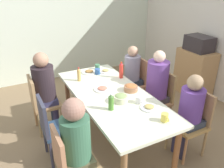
{
  "coord_description": "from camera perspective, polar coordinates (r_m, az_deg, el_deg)",
  "views": [
    {
      "loc": [
        2.44,
        -1.26,
        2.22
      ],
      "look_at": [
        0.0,
        0.0,
        0.91
      ],
      "focal_mm": 37.03,
      "sensor_mm": 36.0,
      "label": 1
    }
  ],
  "objects": [
    {
      "name": "plate_1",
      "position": [
        3.82,
        -1.6,
        3.23
      ],
      "size": [
        0.2,
        0.2,
        0.04
      ],
      "color": "white",
      "rests_on": "dining_table"
    },
    {
      "name": "plate_2",
      "position": [
        3.23,
        -2.35,
        -1.2
      ],
      "size": [
        0.24,
        0.24,
        0.04
      ],
      "color": "white",
      "rests_on": "dining_table"
    },
    {
      "name": "wall_left",
      "position": [
        5.37,
        -13.77,
        14.94
      ],
      "size": [
        0.12,
        5.02,
        2.6
      ],
      "primitive_type": "cube",
      "color": "silver",
      "rests_on": "ground_plane"
    },
    {
      "name": "chair_5",
      "position": [
        2.48,
        -10.28,
        -18.54
      ],
      "size": [
        0.4,
        0.4,
        0.9
      ],
      "color": "#A48053",
      "rests_on": "ground_plane"
    },
    {
      "name": "bottle_0",
      "position": [
        2.72,
        -0.24,
        -4.49
      ],
      "size": [
        0.06,
        0.06,
        0.21
      ],
      "color": "#4C8530",
      "rests_on": "dining_table"
    },
    {
      "name": "person_5",
      "position": [
        2.35,
        -8.54,
        -14.04
      ],
      "size": [
        0.3,
        0.3,
        1.22
      ],
      "color": "brown",
      "rests_on": "ground_plane"
    },
    {
      "name": "person_4",
      "position": [
        3.49,
        10.92,
        0.07
      ],
      "size": [
        0.32,
        0.32,
        1.26
      ],
      "color": "#463A4C",
      "rests_on": "ground_plane"
    },
    {
      "name": "cup_2",
      "position": [
        3.73,
        -3.59,
        3.12
      ],
      "size": [
        0.12,
        0.09,
        0.09
      ],
      "color": "#345B9B",
      "rests_on": "dining_table"
    },
    {
      "name": "person_1",
      "position": [
        3.51,
        -16.23,
        -0.33
      ],
      "size": [
        0.31,
        0.31,
        1.25
      ],
      "color": "#28344C",
      "rests_on": "ground_plane"
    },
    {
      "name": "plate_3",
      "position": [
        3.81,
        -5.62,
        3.02
      ],
      "size": [
        0.25,
        0.25,
        0.04
      ],
      "color": "white",
      "rests_on": "dining_table"
    },
    {
      "name": "person_3",
      "position": [
        3.06,
        18.7,
        -5.92
      ],
      "size": [
        0.3,
        0.3,
        1.15
      ],
      "color": "#2F2D4A",
      "rests_on": "ground_plane"
    },
    {
      "name": "bowl_1",
      "position": [
        2.91,
        2.2,
        -3.49
      ],
      "size": [
        0.19,
        0.19,
        0.1
      ],
      "color": "beige",
      "rests_on": "dining_table"
    },
    {
      "name": "bottle_2",
      "position": [
        3.56,
        2.28,
        3.38
      ],
      "size": [
        0.06,
        0.06,
        0.26
      ],
      "color": "red",
      "rests_on": "dining_table"
    },
    {
      "name": "chair_4",
      "position": [
        3.64,
        11.73,
        -3.05
      ],
      "size": [
        0.4,
        0.4,
        0.9
      ],
      "color": "#AB7A52",
      "rests_on": "ground_plane"
    },
    {
      "name": "cup_0",
      "position": [
        3.93,
        -3.62,
        4.27
      ],
      "size": [
        0.12,
        0.08,
        0.09
      ],
      "color": "#468259",
      "rests_on": "dining_table"
    },
    {
      "name": "bowl_0",
      "position": [
        3.19,
        4.66,
        -0.92
      ],
      "size": [
        0.19,
        0.19,
        0.09
      ],
      "color": "#A16D4C",
      "rests_on": "dining_table"
    },
    {
      "name": "person_2",
      "position": [
        4.03,
        4.8,
        2.87
      ],
      "size": [
        0.3,
        0.3,
        1.14
      ],
      "color": "#25374A",
      "rests_on": "ground_plane"
    },
    {
      "name": "bottle_1",
      "position": [
        3.5,
        -8.16,
        2.31
      ],
      "size": [
        0.05,
        0.05,
        0.21
      ],
      "color": "tan",
      "rests_on": "dining_table"
    },
    {
      "name": "chair_1",
      "position": [
        3.6,
        -17.14,
        -4.07
      ],
      "size": [
        0.4,
        0.4,
        0.9
      ],
      "color": "#A67C50",
      "rests_on": "ground_plane"
    },
    {
      "name": "chair_2",
      "position": [
        4.14,
        5.82,
        1.01
      ],
      "size": [
        0.4,
        0.4,
        0.9
      ],
      "color": "#B57857",
      "rests_on": "ground_plane"
    },
    {
      "name": "chair_3",
      "position": [
        3.22,
        19.42,
        -8.23
      ],
      "size": [
        0.4,
        0.4,
        0.9
      ],
      "color": "#B4874A",
      "rests_on": "ground_plane"
    },
    {
      "name": "ground_plane",
      "position": [
        3.54,
        -0.0,
        -13.41
      ],
      "size": [
        6.32,
        6.32,
        0.0
      ],
      "primitive_type": "plane",
      "color": "#876E4F"
    },
    {
      "name": "microwave",
      "position": [
        4.71,
        20.73,
        9.36
      ],
      "size": [
        0.48,
        0.36,
        0.28
      ],
      "primitive_type": "cube",
      "color": "#2B2528",
      "rests_on": "side_cabinet"
    },
    {
      "name": "plate_0",
      "position": [
        2.83,
        9.19,
        -5.7
      ],
      "size": [
        0.22,
        0.22,
        0.04
      ],
      "color": "white",
      "rests_on": "dining_table"
    },
    {
      "name": "chair_0",
      "position": [
        3.01,
        -14.43,
        -9.98
      ],
      "size": [
        0.4,
        0.4,
        0.9
      ],
      "color": "navy",
      "rests_on": "ground_plane"
    },
    {
      "name": "dining_table",
      "position": [
        3.15,
        -0.0,
        -3.77
      ],
      "size": [
        2.09,
        0.9,
        0.76
      ],
      "color": "beige",
      "rests_on": "ground_plane"
    },
    {
      "name": "cup_1",
      "position": [
        2.91,
        6.7,
        -3.86
      ],
      "size": [
        0.12,
        0.09,
        0.09
      ],
      "color": "white",
      "rests_on": "dining_table"
    },
    {
      "name": "side_cabinet",
      "position": [
        4.89,
        19.67,
        2.74
      ],
      "size": [
        0.7,
        0.44,
        0.9
      ],
      "primitive_type": "cube",
      "color": "tan",
      "rests_on": "ground_plane"
    },
    {
      "name": "cup_3",
      "position": [
        2.61,
        12.89,
        -8.03
      ],
      "size": [
        0.12,
        0.08,
        0.1
      ],
      "color": "#E7D054",
      "rests_on": "dining_table"
    }
  ]
}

